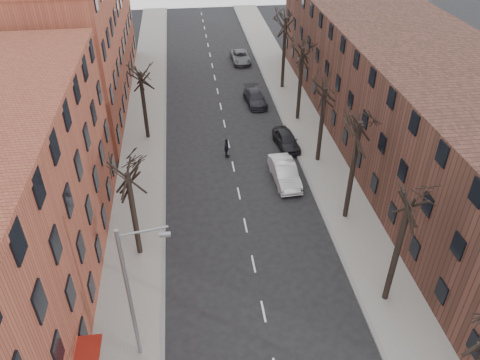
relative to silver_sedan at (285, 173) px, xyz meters
name	(u,v)px	position (x,y,z in m)	size (l,w,h in m)	color
sidewalk_left	(144,133)	(-12.00, 9.75, -0.77)	(4.00, 90.00, 0.15)	gray
sidewalk_right	(303,123)	(4.00, 9.75, -0.77)	(4.00, 90.00, 0.15)	gray
building_left_far	(62,37)	(-20.00, 18.75, 6.15)	(12.00, 28.00, 14.00)	brown
building_right	(409,95)	(12.00, 4.75, 4.15)	(12.00, 50.00, 10.00)	#522F26
tree_right_b	(384,299)	(3.60, -13.25, -0.85)	(5.20, 5.20, 10.80)	black
tree_right_c	(345,217)	(3.60, -5.25, -0.85)	(5.20, 5.20, 11.60)	black
tree_right_d	(317,161)	(3.60, 2.75, -0.85)	(5.20, 5.20, 10.00)	black
tree_right_e	(297,119)	(3.60, 10.75, -0.85)	(5.20, 5.20, 10.80)	black
tree_right_f	(282,88)	(3.60, 18.75, -0.85)	(5.20, 5.20, 11.60)	black
tree_left_a	(140,253)	(-11.60, -7.25, -0.85)	(5.20, 5.20, 9.50)	black
tree_left_b	(148,138)	(-11.60, 8.75, -0.85)	(5.20, 5.20, 9.50)	black
streetlight	(132,291)	(-11.03, -15.25, 4.17)	(2.45, 0.22, 9.03)	slate
silver_sedan	(285,173)	(0.00, 0.00, 0.00)	(1.79, 5.14, 1.69)	silver
parked_car_near	(286,140)	(1.30, 5.49, -0.09)	(1.78, 4.42, 1.51)	black
parked_car_mid	(255,98)	(-0.20, 14.94, -0.15)	(1.96, 4.81, 1.40)	#21212A
parked_car_far	(240,57)	(-0.20, 27.55, -0.16)	(2.28, 4.94, 1.37)	#585B60
pedestrian_crossing	(227,148)	(-4.40, 4.38, 0.09)	(1.10, 0.46, 1.88)	black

